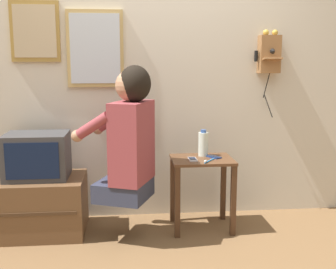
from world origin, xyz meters
TOP-DOWN VIEW (x-y plane):
  - ground_plane at (0.00, 0.00)m, footprint 14.00×14.00m
  - wall_back at (0.00, 0.98)m, footprint 6.80×0.05m
  - side_table at (0.38, 0.61)m, footprint 0.48×0.39m
  - person at (-0.19, 0.44)m, footprint 0.61×0.55m
  - tv_stand at (-0.89, 0.64)m, footprint 0.69×0.52m
  - television at (-0.89, 0.65)m, footprint 0.47×0.37m
  - wall_phone_antique at (0.99, 0.89)m, footprint 0.21×0.19m
  - framed_picture at (-0.92, 0.94)m, footprint 0.38×0.03m
  - wall_mirror at (-0.45, 0.93)m, footprint 0.45×0.04m
  - cell_phone_held at (0.30, 0.56)m, footprint 0.06×0.12m
  - cell_phone_spare at (0.48, 0.62)m, footprint 0.12×0.14m
  - water_bottle at (0.40, 0.69)m, footprint 0.08×0.08m
  - toothbrush at (0.41, 0.49)m, footprint 0.11×0.14m

SIDE VIEW (x-z plane):
  - ground_plane at x=0.00m, z-range 0.00..0.00m
  - tv_stand at x=-0.89m, z-range 0.00..0.44m
  - side_table at x=0.38m, z-range 0.14..0.72m
  - cell_phone_held at x=0.30m, z-range 0.57..0.59m
  - cell_phone_spare at x=0.48m, z-range 0.57..0.59m
  - toothbrush at x=0.41m, z-range 0.57..0.59m
  - television at x=-0.89m, z-range 0.44..0.79m
  - water_bottle at x=0.40m, z-range 0.57..0.78m
  - person at x=-0.19m, z-range 0.30..1.29m
  - wall_back at x=0.00m, z-range 0.00..2.55m
  - wall_phone_antique at x=0.99m, z-range 1.02..1.75m
  - wall_mirror at x=-0.45m, z-range 1.12..1.74m
  - framed_picture at x=-0.92m, z-range 1.32..1.80m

